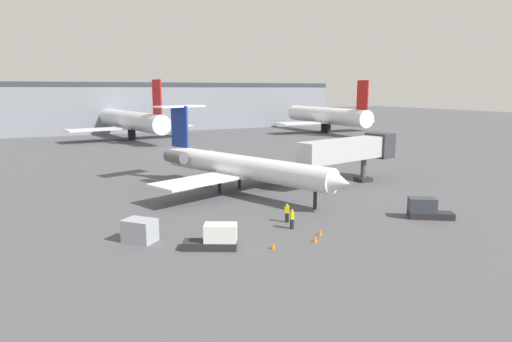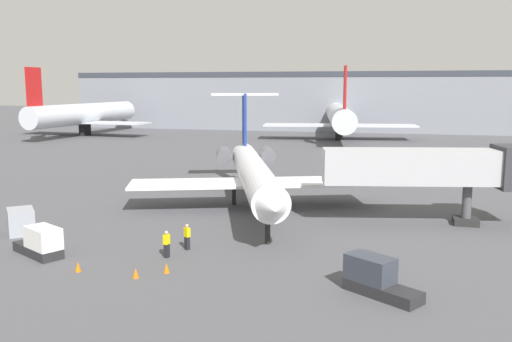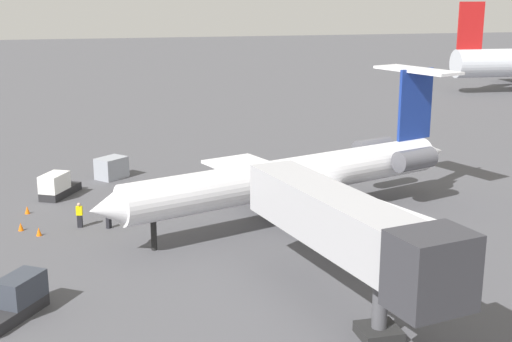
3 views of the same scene
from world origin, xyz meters
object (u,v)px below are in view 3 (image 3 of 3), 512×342
ground_crew_marshaller (108,216)px  regional_jet (304,173)px  cargo_container_uld (112,168)px  traffic_cone_far (21,227)px  ground_crew_loader (80,215)px  baggage_tug_trailing (57,186)px  baggage_tug_lead (17,299)px  traffic_cone_mid (27,210)px  jet_bridge (355,232)px  traffic_cone_near (39,232)px

ground_crew_marshaller → regional_jet: bearing=85.6°
cargo_container_uld → traffic_cone_far: size_ratio=5.33×
ground_crew_loader → baggage_tug_trailing: size_ratio=0.40×
cargo_container_uld → baggage_tug_lead: bearing=-12.5°
regional_jet → traffic_cone_mid: regional_jet is taller
baggage_tug_lead → traffic_cone_mid: (-16.48, -0.67, -0.56)m
traffic_cone_mid → ground_crew_loader: bearing=42.9°
jet_bridge → traffic_cone_far: size_ratio=28.28×
regional_jet → ground_crew_marshaller: regional_jet is taller
ground_crew_marshaller → baggage_tug_lead: bearing=-21.7°
cargo_container_uld → traffic_cone_far: 13.62m
jet_bridge → traffic_cone_near: 22.13m
cargo_container_uld → ground_crew_marshaller: bearing=-3.4°
cargo_container_uld → traffic_cone_far: (12.03, -6.35, -0.61)m
regional_jet → ground_crew_loader: size_ratio=16.40×
baggage_tug_lead → cargo_container_uld: baggage_tug_lead is taller
traffic_cone_near → traffic_cone_far: (-1.30, -1.20, 0.00)m
traffic_cone_near → traffic_cone_far: bearing=-137.4°
regional_jet → ground_crew_marshaller: bearing=-94.4°
regional_jet → cargo_container_uld: bearing=-138.4°
regional_jet → baggage_tug_lead: 21.10m
ground_crew_loader → traffic_cone_near: size_ratio=3.07×
ground_crew_marshaller → traffic_cone_far: size_ratio=3.07×
jet_bridge → traffic_cone_mid: bearing=-141.8°
jet_bridge → cargo_container_uld: 30.81m
ground_crew_marshaller → traffic_cone_mid: ground_crew_marshaller is taller
jet_bridge → traffic_cone_mid: jet_bridge is taller
baggage_tug_lead → traffic_cone_near: 11.55m
regional_jet → baggage_tug_trailing: (-9.26, -16.59, -2.36)m
ground_crew_loader → baggage_tug_trailing: baggage_tug_trailing is taller
jet_bridge → traffic_cone_far: (-16.90, -16.35, -4.06)m
ground_crew_loader → baggage_tug_lead: (12.61, -2.93, -0.02)m
ground_crew_marshaller → ground_crew_loader: same height
regional_jet → traffic_cone_far: regional_jet is taller
baggage_tug_lead → traffic_cone_near: (-11.53, 0.37, -0.56)m
jet_bridge → regional_jet: bearing=171.1°
baggage_tug_trailing → traffic_cone_mid: baggage_tug_trailing is taller
jet_bridge → ground_crew_loader: bearing=-142.9°
cargo_container_uld → traffic_cone_near: (13.33, -5.16, -0.61)m
regional_jet → baggage_tug_trailing: size_ratio=6.62×
baggage_tug_lead → baggage_tug_trailing: (-20.24, 1.28, 0.00)m
baggage_tug_trailing → traffic_cone_far: (7.40, -2.11, -0.56)m
cargo_container_uld → traffic_cone_near: bearing=-21.1°
ground_crew_marshaller → traffic_cone_near: (0.45, -4.40, -0.58)m
baggage_tug_trailing → regional_jet: bearing=60.8°
traffic_cone_near → regional_jet: bearing=88.2°
baggage_tug_lead → traffic_cone_mid: baggage_tug_lead is taller
baggage_tug_trailing → cargo_container_uld: baggage_tug_trailing is taller
baggage_tug_trailing → jet_bridge: bearing=30.4°
regional_jet → jet_bridge: regional_jet is taller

